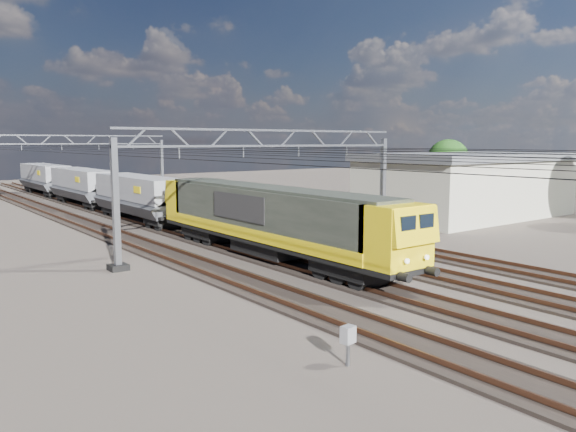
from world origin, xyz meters
TOP-DOWN VIEW (x-y plane):
  - ground at (0.00, 0.00)m, footprint 160.00×160.00m
  - track_outer_west at (-6.00, 0.00)m, footprint 2.60×140.00m
  - track_loco at (-2.00, 0.00)m, footprint 2.60×140.00m
  - track_inner_east at (2.00, 0.00)m, footprint 2.60×140.00m
  - track_outer_east at (6.00, 0.00)m, footprint 2.60×140.00m
  - catenary_gantry_mid at (0.00, 4.00)m, footprint 19.90×0.90m
  - catenary_gantry_far at (0.00, 40.00)m, footprint 19.90×0.90m
  - overhead_wires at (0.00, 8.00)m, footprint 12.03×140.00m
  - locomotive at (-2.00, 1.51)m, footprint 2.76×21.10m
  - hopper_wagon_lead at (-2.00, 19.20)m, footprint 3.38×13.00m
  - hopper_wagon_mid at (-2.00, 33.40)m, footprint 3.38×13.00m
  - hopper_wagon_third at (-2.00, 47.60)m, footprint 3.38×13.00m
  - trackside_cabinet at (-8.69, -11.81)m, footprint 0.43×0.35m
  - industrial_shed at (22.00, 6.00)m, footprint 18.60×10.60m
  - tree_far at (30.32, 13.79)m, footprint 5.00×4.60m

SIDE VIEW (x-z plane):
  - ground at x=0.00m, z-range 0.00..0.00m
  - track_outer_west at x=-6.00m, z-range -0.08..0.22m
  - track_loco at x=-2.00m, z-range -0.08..0.22m
  - track_inner_east at x=2.00m, z-range -0.08..0.22m
  - track_outer_east at x=6.00m, z-range -0.08..0.22m
  - trackside_cabinet at x=-8.69m, z-range 0.31..1.50m
  - hopper_wagon_lead at x=-2.00m, z-range 0.60..3.86m
  - hopper_wagon_mid at x=-2.00m, z-range 0.60..3.86m
  - hopper_wagon_third at x=-2.00m, z-range 0.60..3.86m
  - locomotive at x=-2.00m, z-range 0.52..4.14m
  - industrial_shed at x=22.00m, z-range 0.03..5.43m
  - catenary_gantry_mid at x=0.00m, z-range 0.35..7.46m
  - catenary_gantry_far at x=0.00m, z-range 0.35..7.46m
  - tree_far at x=30.32m, z-range 0.91..7.56m
  - overhead_wires at x=0.00m, z-range 5.48..6.02m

